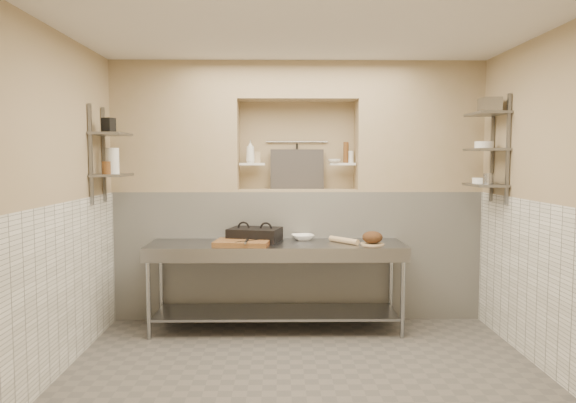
{
  "coord_description": "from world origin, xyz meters",
  "views": [
    {
      "loc": [
        -0.2,
        -4.47,
        1.77
      ],
      "look_at": [
        -0.12,
        0.9,
        1.35
      ],
      "focal_mm": 35.0,
      "sensor_mm": 36.0,
      "label": 1
    }
  ],
  "objects_px": {
    "prep_table": "(276,268)",
    "rolling_pin": "(344,240)",
    "panini_press": "(255,235)",
    "bowl_alcove": "(334,161)",
    "bread_loaf": "(372,237)",
    "jug_left": "(113,161)",
    "cutting_board": "(242,243)",
    "mixing_bowl": "(303,237)",
    "bottle_soap": "(250,151)"
  },
  "relations": [
    {
      "from": "prep_table",
      "to": "jug_left",
      "type": "xyz_separation_m",
      "value": [
        -1.61,
        -0.1,
        1.1
      ]
    },
    {
      "from": "prep_table",
      "to": "cutting_board",
      "type": "height_order",
      "value": "cutting_board"
    },
    {
      "from": "cutting_board",
      "to": "bread_loaf",
      "type": "height_order",
      "value": "bread_loaf"
    },
    {
      "from": "cutting_board",
      "to": "jug_left",
      "type": "relative_size",
      "value": 2.13
    },
    {
      "from": "bowl_alcove",
      "to": "jug_left",
      "type": "height_order",
      "value": "jug_left"
    },
    {
      "from": "mixing_bowl",
      "to": "panini_press",
      "type": "bearing_deg",
      "value": -168.92
    },
    {
      "from": "cutting_board",
      "to": "panini_press",
      "type": "bearing_deg",
      "value": 65.14
    },
    {
      "from": "prep_table",
      "to": "bowl_alcove",
      "type": "relative_size",
      "value": 18.66
    },
    {
      "from": "panini_press",
      "to": "cutting_board",
      "type": "xyz_separation_m",
      "value": [
        -0.11,
        -0.24,
        -0.05
      ]
    },
    {
      "from": "cutting_board",
      "to": "bottle_soap",
      "type": "height_order",
      "value": "bottle_soap"
    },
    {
      "from": "rolling_pin",
      "to": "jug_left",
      "type": "height_order",
      "value": "jug_left"
    },
    {
      "from": "mixing_bowl",
      "to": "jug_left",
      "type": "distance_m",
      "value": 2.08
    },
    {
      "from": "mixing_bowl",
      "to": "jug_left",
      "type": "bearing_deg",
      "value": -169.78
    },
    {
      "from": "jug_left",
      "to": "mixing_bowl",
      "type": "bearing_deg",
      "value": 10.22
    },
    {
      "from": "bowl_alcove",
      "to": "bread_loaf",
      "type": "bearing_deg",
      "value": -62.26
    },
    {
      "from": "bottle_soap",
      "to": "cutting_board",
      "type": "bearing_deg",
      "value": -94.37
    },
    {
      "from": "mixing_bowl",
      "to": "bowl_alcove",
      "type": "height_order",
      "value": "bowl_alcove"
    },
    {
      "from": "rolling_pin",
      "to": "jug_left",
      "type": "bearing_deg",
      "value": -177.27
    },
    {
      "from": "rolling_pin",
      "to": "bottle_soap",
      "type": "distance_m",
      "value": 1.44
    },
    {
      "from": "panini_press",
      "to": "jug_left",
      "type": "xyz_separation_m",
      "value": [
        -1.38,
        -0.24,
        0.77
      ]
    },
    {
      "from": "mixing_bowl",
      "to": "bowl_alcove",
      "type": "distance_m",
      "value": 0.93
    },
    {
      "from": "mixing_bowl",
      "to": "rolling_pin",
      "type": "distance_m",
      "value": 0.47
    },
    {
      "from": "panini_press",
      "to": "bowl_alcove",
      "type": "distance_m",
      "value": 1.21
    },
    {
      "from": "rolling_pin",
      "to": "jug_left",
      "type": "xyz_separation_m",
      "value": [
        -2.3,
        -0.11,
        0.81
      ]
    },
    {
      "from": "cutting_board",
      "to": "rolling_pin",
      "type": "relative_size",
      "value": 1.41
    },
    {
      "from": "panini_press",
      "to": "bowl_alcove",
      "type": "relative_size",
      "value": 4.23
    },
    {
      "from": "bread_loaf",
      "to": "cutting_board",
      "type": "bearing_deg",
      "value": -179.66
    },
    {
      "from": "jug_left",
      "to": "cutting_board",
      "type": "bearing_deg",
      "value": -0.14
    },
    {
      "from": "mixing_bowl",
      "to": "bowl_alcove",
      "type": "bearing_deg",
      "value": 38.26
    },
    {
      "from": "rolling_pin",
      "to": "panini_press",
      "type": "bearing_deg",
      "value": 171.79
    },
    {
      "from": "prep_table",
      "to": "mixing_bowl",
      "type": "distance_m",
      "value": 0.47
    },
    {
      "from": "panini_press",
      "to": "prep_table",
      "type": "bearing_deg",
      "value": -17.73
    },
    {
      "from": "prep_table",
      "to": "cutting_board",
      "type": "bearing_deg",
      "value": -162.46
    },
    {
      "from": "panini_press",
      "to": "mixing_bowl",
      "type": "distance_m",
      "value": 0.52
    },
    {
      "from": "panini_press",
      "to": "bottle_soap",
      "type": "relative_size",
      "value": 2.34
    },
    {
      "from": "panini_press",
      "to": "mixing_bowl",
      "type": "bearing_deg",
      "value": 25.24
    },
    {
      "from": "panini_press",
      "to": "bread_loaf",
      "type": "bearing_deg",
      "value": 2.89
    },
    {
      "from": "mixing_bowl",
      "to": "bread_loaf",
      "type": "relative_size",
      "value": 1.17
    },
    {
      "from": "cutting_board",
      "to": "jug_left",
      "type": "xyz_separation_m",
      "value": [
        -1.27,
        0.0,
        0.81
      ]
    },
    {
      "from": "cutting_board",
      "to": "mixing_bowl",
      "type": "bearing_deg",
      "value": 29.07
    },
    {
      "from": "cutting_board",
      "to": "bread_loaf",
      "type": "xyz_separation_m",
      "value": [
        1.3,
        0.01,
        0.05
      ]
    },
    {
      "from": "prep_table",
      "to": "rolling_pin",
      "type": "bearing_deg",
      "value": 0.55
    },
    {
      "from": "rolling_pin",
      "to": "bread_loaf",
      "type": "bearing_deg",
      "value": -20.92
    },
    {
      "from": "prep_table",
      "to": "panini_press",
      "type": "distance_m",
      "value": 0.42
    },
    {
      "from": "bottle_soap",
      "to": "panini_press",
      "type": "bearing_deg",
      "value": -81.13
    },
    {
      "from": "panini_press",
      "to": "jug_left",
      "type": "height_order",
      "value": "jug_left"
    },
    {
      "from": "panini_press",
      "to": "cutting_board",
      "type": "distance_m",
      "value": 0.27
    },
    {
      "from": "bread_loaf",
      "to": "jug_left",
      "type": "xyz_separation_m",
      "value": [
        -2.57,
        -0.0,
        0.76
      ]
    },
    {
      "from": "bread_loaf",
      "to": "bottle_soap",
      "type": "distance_m",
      "value": 1.65
    },
    {
      "from": "mixing_bowl",
      "to": "jug_left",
      "type": "relative_size",
      "value": 0.94
    }
  ]
}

